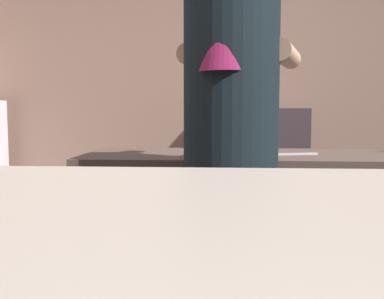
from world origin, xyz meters
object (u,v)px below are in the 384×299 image
Objects in this scene: mixing_bowl at (242,147)px; bottle_vinegar at (253,98)px; bartender at (230,136)px; bottle_soy at (253,98)px; chefs_knife at (291,154)px.

mixing_bowl is 0.95× the size of bottle_vinegar.
bartender is 1.59m from bottle_soy.
bottle_vinegar is at bearing 8.58° from bartender.
bottle_vinegar is at bearing 84.68° from bottle_soy.
chefs_knife is at bearing -28.85° from mixing_bowl.
mixing_bowl is (0.06, 0.52, -0.08)m from bartender.
mixing_bowl is 0.98× the size of bottle_soy.
chefs_knife is 1.26× the size of bottle_vinegar.
bottle_soy is at bearing 8.46° from bartender.
bottle_vinegar is at bearing 83.26° from mixing_bowl.
bottle_vinegar reaches higher than mixing_bowl.
bartender reaches higher than mixing_bowl.
bartender reaches higher than bottle_vinegar.
bartender is at bearing -97.01° from mixing_bowl.
chefs_knife is (0.22, -0.12, -0.02)m from mixing_bowl.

